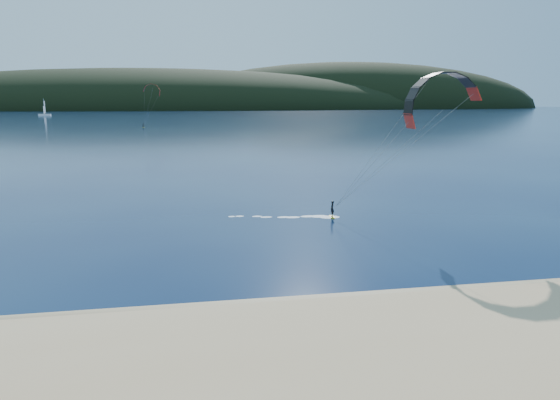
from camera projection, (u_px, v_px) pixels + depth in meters
ground at (225, 350)px, 23.65m from camera, size 1800.00×1800.00×0.00m
wet_sand at (219, 310)px, 27.99m from camera, size 220.00×2.50×0.10m
headland at (188, 109)px, 744.10m from camera, size 1200.00×310.00×140.00m
kitesurfer_near at (436, 115)px, 46.88m from camera, size 23.70×6.56×14.34m
kitesurfer_far at (152, 93)px, 214.53m from camera, size 8.83×7.28×17.40m
sailboat at (45, 114)px, 396.18m from camera, size 9.09×5.99×13.21m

